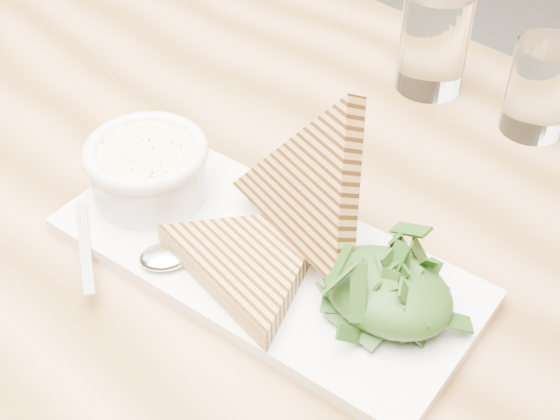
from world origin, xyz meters
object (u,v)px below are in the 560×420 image
Objects in this scene: table_top at (276,218)px; glass_near at (434,41)px; glass_far at (540,88)px; soup_bowl at (149,175)px; platter at (265,260)px.

glass_near is at bearing 87.70° from table_top.
soup_bowl is at bearing -124.01° from glass_far.
glass_near is at bearing 95.80° from platter.
platter is at bearing -57.87° from table_top.
glass_near is 1.15× the size of glass_far.
platter is 3.52× the size of soup_bowl.
table_top is 3.10× the size of platter.
platter is at bearing -84.20° from glass_near.
platter is 0.34m from glass_far.
soup_bowl is 0.35m from glass_near.
glass_far is (0.09, 0.32, 0.04)m from platter.
platter reaches higher than table_top.
platter is (0.04, -0.07, 0.03)m from table_top.
table_top is 11.50× the size of glass_far.
table_top is at bearing -92.30° from glass_near.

